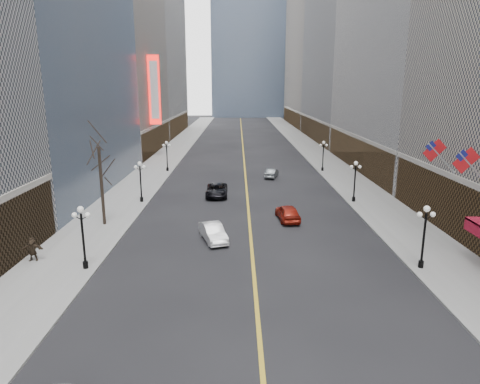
{
  "coord_description": "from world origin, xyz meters",
  "views": [
    {
      "loc": [
        -1.1,
        2.07,
        12.51
      ],
      "look_at": [
        -0.99,
        22.19,
        7.57
      ],
      "focal_mm": 32.0,
      "sensor_mm": 36.0,
      "label": 1
    }
  ],
  "objects_px": {
    "streetlamp_east_3": "(323,153)",
    "car_sb_far": "(272,173)",
    "streetlamp_west_1": "(82,231)",
    "car_nb_mid": "(213,232)",
    "car_sb_mid": "(288,213)",
    "streetlamp_west_3": "(167,153)",
    "streetlamp_east_2": "(355,177)",
    "car_nb_far": "(217,190)",
    "streetlamp_east_1": "(425,230)",
    "streetlamp_west_2": "(140,177)"
  },
  "relations": [
    {
      "from": "streetlamp_west_1",
      "to": "car_sb_far",
      "type": "bearing_deg",
      "value": 63.86
    },
    {
      "from": "streetlamp_west_2",
      "to": "streetlamp_west_3",
      "type": "bearing_deg",
      "value": 90.0
    },
    {
      "from": "streetlamp_east_1",
      "to": "streetlamp_east_3",
      "type": "xyz_separation_m",
      "value": [
        0.0,
        36.0,
        0.0
      ]
    },
    {
      "from": "streetlamp_west_1",
      "to": "car_sb_mid",
      "type": "height_order",
      "value": "streetlamp_west_1"
    },
    {
      "from": "car_sb_mid",
      "to": "streetlamp_west_3",
      "type": "bearing_deg",
      "value": -63.56
    },
    {
      "from": "streetlamp_east_1",
      "to": "car_nb_far",
      "type": "height_order",
      "value": "streetlamp_east_1"
    },
    {
      "from": "streetlamp_west_2",
      "to": "car_nb_mid",
      "type": "xyz_separation_m",
      "value": [
        8.63,
        -12.09,
        -2.18
      ]
    },
    {
      "from": "streetlamp_east_1",
      "to": "car_sb_far",
      "type": "bearing_deg",
      "value": 104.38
    },
    {
      "from": "streetlamp_east_3",
      "to": "streetlamp_east_1",
      "type": "bearing_deg",
      "value": -90.0
    },
    {
      "from": "streetlamp_east_3",
      "to": "car_sb_far",
      "type": "relative_size",
      "value": 1.13
    },
    {
      "from": "car_nb_far",
      "to": "car_sb_far",
      "type": "height_order",
      "value": "car_nb_far"
    },
    {
      "from": "streetlamp_east_1",
      "to": "streetlamp_east_2",
      "type": "bearing_deg",
      "value": 90.0
    },
    {
      "from": "car_nb_far",
      "to": "car_sb_mid",
      "type": "distance_m",
      "value": 11.88
    },
    {
      "from": "streetlamp_east_3",
      "to": "car_sb_far",
      "type": "height_order",
      "value": "streetlamp_east_3"
    },
    {
      "from": "streetlamp_east_2",
      "to": "streetlamp_west_2",
      "type": "xyz_separation_m",
      "value": [
        -23.6,
        0.0,
        0.0
      ]
    },
    {
      "from": "streetlamp_west_2",
      "to": "car_sb_far",
      "type": "relative_size",
      "value": 1.13
    },
    {
      "from": "streetlamp_east_1",
      "to": "streetlamp_east_2",
      "type": "relative_size",
      "value": 1.0
    },
    {
      "from": "streetlamp_east_2",
      "to": "car_nb_mid",
      "type": "height_order",
      "value": "streetlamp_east_2"
    },
    {
      "from": "streetlamp_east_2",
      "to": "car_sb_far",
      "type": "height_order",
      "value": "streetlamp_east_2"
    },
    {
      "from": "streetlamp_east_3",
      "to": "streetlamp_west_3",
      "type": "relative_size",
      "value": 1.0
    },
    {
      "from": "car_nb_mid",
      "to": "car_sb_mid",
      "type": "relative_size",
      "value": 0.96
    },
    {
      "from": "streetlamp_east_3",
      "to": "streetlamp_west_1",
      "type": "height_order",
      "value": "same"
    },
    {
      "from": "streetlamp_west_3",
      "to": "car_nb_far",
      "type": "relative_size",
      "value": 0.85
    },
    {
      "from": "streetlamp_east_1",
      "to": "streetlamp_west_1",
      "type": "relative_size",
      "value": 1.0
    },
    {
      "from": "streetlamp_east_3",
      "to": "streetlamp_west_3",
      "type": "height_order",
      "value": "same"
    },
    {
      "from": "streetlamp_east_2",
      "to": "streetlamp_east_3",
      "type": "height_order",
      "value": "same"
    },
    {
      "from": "streetlamp_east_2",
      "to": "streetlamp_west_3",
      "type": "bearing_deg",
      "value": 142.67
    },
    {
      "from": "streetlamp_east_1",
      "to": "car_nb_mid",
      "type": "xyz_separation_m",
      "value": [
        -14.97,
        5.91,
        -2.18
      ]
    },
    {
      "from": "car_nb_far",
      "to": "streetlamp_east_1",
      "type": "bearing_deg",
      "value": -54.21
    },
    {
      "from": "streetlamp_east_2",
      "to": "streetlamp_west_1",
      "type": "distance_m",
      "value": 29.68
    },
    {
      "from": "streetlamp_west_2",
      "to": "streetlamp_east_1",
      "type": "bearing_deg",
      "value": -37.33
    },
    {
      "from": "streetlamp_west_2",
      "to": "streetlamp_west_3",
      "type": "relative_size",
      "value": 1.0
    },
    {
      "from": "streetlamp_east_2",
      "to": "streetlamp_west_3",
      "type": "distance_m",
      "value": 29.68
    },
    {
      "from": "car_nb_mid",
      "to": "car_sb_far",
      "type": "xyz_separation_m",
      "value": [
        6.87,
        25.68,
        -0.06
      ]
    },
    {
      "from": "car_nb_mid",
      "to": "car_sb_mid",
      "type": "bearing_deg",
      "value": 21.36
    },
    {
      "from": "streetlamp_east_3",
      "to": "streetlamp_west_2",
      "type": "bearing_deg",
      "value": -142.67
    },
    {
      "from": "streetlamp_east_3",
      "to": "car_nb_mid",
      "type": "bearing_deg",
      "value": -116.45
    },
    {
      "from": "streetlamp_west_2",
      "to": "streetlamp_west_3",
      "type": "height_order",
      "value": "same"
    },
    {
      "from": "streetlamp_east_3",
      "to": "car_nb_mid",
      "type": "xyz_separation_m",
      "value": [
        -14.97,
        -30.09,
        -2.18
      ]
    },
    {
      "from": "streetlamp_east_2",
      "to": "car_sb_far",
      "type": "bearing_deg",
      "value": 120.79
    },
    {
      "from": "streetlamp_east_3",
      "to": "streetlamp_east_2",
      "type": "bearing_deg",
      "value": -90.0
    },
    {
      "from": "streetlamp_east_1",
      "to": "car_sb_mid",
      "type": "height_order",
      "value": "streetlamp_east_1"
    },
    {
      "from": "streetlamp_east_2",
      "to": "streetlamp_east_3",
      "type": "xyz_separation_m",
      "value": [
        0.0,
        18.0,
        0.0
      ]
    },
    {
      "from": "streetlamp_east_2",
      "to": "streetlamp_west_3",
      "type": "xyz_separation_m",
      "value": [
        -23.6,
        18.0,
        0.0
      ]
    },
    {
      "from": "car_sb_far",
      "to": "streetlamp_east_3",
      "type": "bearing_deg",
      "value": -137.12
    },
    {
      "from": "streetlamp_east_2",
      "to": "car_nb_mid",
      "type": "distance_m",
      "value": 19.36
    },
    {
      "from": "streetlamp_east_2",
      "to": "car_sb_mid",
      "type": "height_order",
      "value": "streetlamp_east_2"
    },
    {
      "from": "streetlamp_east_3",
      "to": "car_sb_far",
      "type": "distance_m",
      "value": 9.49
    },
    {
      "from": "streetlamp_west_3",
      "to": "streetlamp_east_3",
      "type": "bearing_deg",
      "value": 0.0
    },
    {
      "from": "streetlamp_west_2",
      "to": "car_sb_far",
      "type": "bearing_deg",
      "value": 41.23
    }
  ]
}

